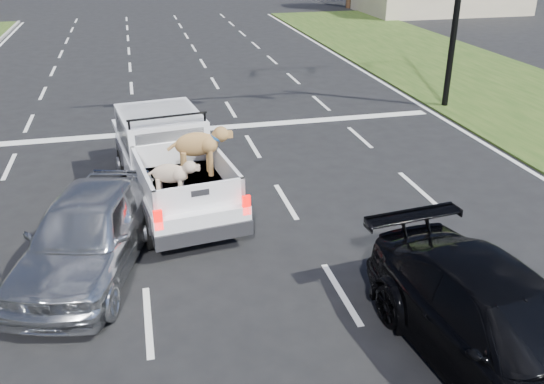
% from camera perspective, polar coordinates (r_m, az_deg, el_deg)
% --- Properties ---
extents(ground, '(160.00, 160.00, 0.00)m').
position_cam_1_polar(ground, '(10.44, -2.38, -11.28)').
color(ground, black).
rests_on(ground, ground).
extents(road_markings, '(17.75, 60.00, 0.01)m').
position_cam_1_polar(road_markings, '(16.15, -6.97, 2.31)').
color(road_markings, silver).
rests_on(road_markings, ground).
extents(pickup_truck, '(2.76, 5.87, 2.12)m').
position_cam_1_polar(pickup_truck, '(14.14, -9.92, 3.10)').
color(pickup_truck, black).
rests_on(pickup_truck, ground).
extents(silver_sedan, '(3.19, 5.12, 1.63)m').
position_cam_1_polar(silver_sedan, '(11.59, -17.78, -3.86)').
color(silver_sedan, '#A7AAAE').
rests_on(silver_sedan, ground).
extents(black_coupe, '(2.77, 5.59, 1.56)m').
position_cam_1_polar(black_coupe, '(9.30, 21.91, -12.55)').
color(black_coupe, black).
rests_on(black_coupe, ground).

